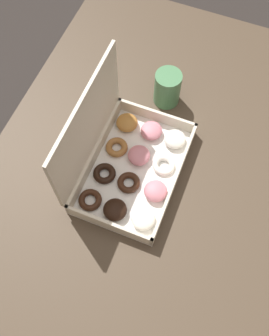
# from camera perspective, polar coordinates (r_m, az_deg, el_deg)

# --- Properties ---
(ground_plane) EXTENTS (8.00, 8.00, 0.00)m
(ground_plane) POSITION_cam_1_polar(r_m,az_deg,el_deg) (1.69, 3.46, -10.30)
(ground_plane) COLOR #2D2826
(dining_table) EXTENTS (1.13, 0.94, 0.70)m
(dining_table) POSITION_cam_1_polar(r_m,az_deg,el_deg) (1.11, 5.20, -1.86)
(dining_table) COLOR #4C3D2D
(dining_table) RESTS_ON ground_plane
(donut_box) EXTENTS (0.34, 0.23, 0.26)m
(donut_box) POSITION_cam_1_polar(r_m,az_deg,el_deg) (0.98, -1.37, 1.28)
(donut_box) COLOR white
(donut_box) RESTS_ON dining_table
(coffee_mug) EXTENTS (0.07, 0.07, 0.10)m
(coffee_mug) POSITION_cam_1_polar(r_m,az_deg,el_deg) (1.09, 4.80, 11.53)
(coffee_mug) COLOR #4C8456
(coffee_mug) RESTS_ON dining_table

